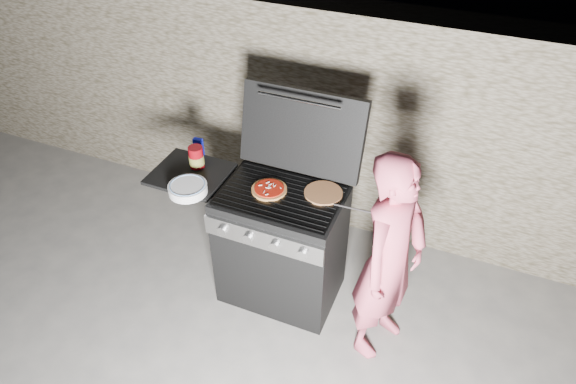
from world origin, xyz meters
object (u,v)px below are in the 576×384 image
at_px(gas_grill, 249,236).
at_px(pizza_topped, 269,189).
at_px(sauce_jar, 196,157).
at_px(person, 390,261).

relative_size(gas_grill, pizza_topped, 5.86).
relative_size(sauce_jar, person, 0.10).
xyz_separation_m(gas_grill, sauce_jar, (-0.41, 0.08, 0.52)).
distance_m(sauce_jar, person, 1.46).
height_order(pizza_topped, sauce_jar, sauce_jar).
bearing_deg(sauce_jar, person, -8.51).
bearing_deg(gas_grill, pizza_topped, 4.55).
height_order(gas_grill, pizza_topped, pizza_topped).
xyz_separation_m(gas_grill, person, (1.01, -0.13, 0.29)).
height_order(gas_grill, sauce_jar, sauce_jar).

